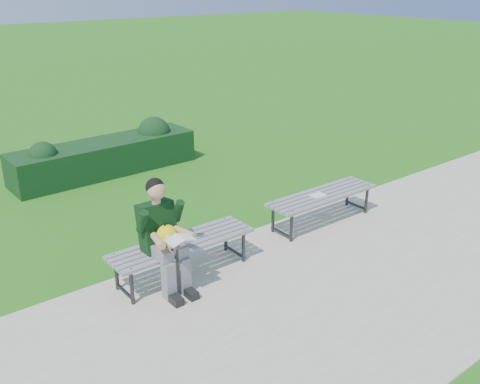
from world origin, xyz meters
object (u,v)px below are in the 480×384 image
at_px(hedge, 108,154).
at_px(bench_left, 182,246).
at_px(paper_sheet, 318,195).
at_px(bench_right, 322,197).
at_px(seated_boy, 163,233).

relative_size(hedge, bench_left, 1.90).
bearing_deg(hedge, paper_sheet, -70.84).
bearing_deg(hedge, bench_left, -102.84).
relative_size(hedge, paper_sheet, 14.97).
bearing_deg(bench_left, bench_right, 0.87).
height_order(bench_left, bench_right, same).
distance_m(bench_left, seated_boy, 0.43).
distance_m(bench_left, bench_right, 2.42).
distance_m(hedge, bench_right, 4.28).
xyz_separation_m(bench_left, bench_right, (2.42, 0.04, 0.00)).
height_order(seated_boy, paper_sheet, seated_boy).
bearing_deg(bench_right, bench_left, -179.13).
relative_size(bench_right, paper_sheet, 7.86).
bearing_deg(hedge, bench_right, -69.58).
bearing_deg(paper_sheet, bench_left, -179.10).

